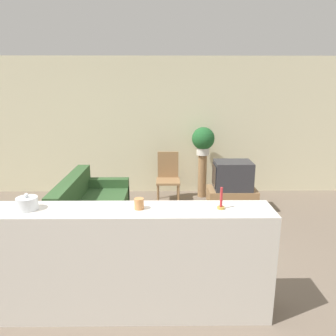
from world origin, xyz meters
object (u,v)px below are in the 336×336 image
(potted_plant, at_px, (203,140))
(decorative_bowl, at_px, (27,203))
(couch, at_px, (92,213))
(wooden_chair, at_px, (168,175))
(television, at_px, (232,175))

(potted_plant, xyz_separation_m, decorative_bowl, (-1.98, -3.40, -0.01))
(couch, xyz_separation_m, potted_plant, (1.83, 1.61, 0.84))
(wooden_chair, relative_size, potted_plant, 1.74)
(potted_plant, bearing_deg, television, -64.08)
(couch, height_order, decorative_bowl, decorative_bowl)
(potted_plant, bearing_deg, wooden_chair, -161.55)
(couch, relative_size, television, 2.70)
(television, bearing_deg, potted_plant, 115.92)
(television, relative_size, decorative_bowl, 3.36)
(wooden_chair, bearing_deg, television, -29.86)
(decorative_bowl, bearing_deg, couch, 85.26)
(couch, xyz_separation_m, decorative_bowl, (-0.15, -1.79, 0.84))
(television, height_order, decorative_bowl, decorative_bowl)
(potted_plant, relative_size, decorative_bowl, 2.84)
(television, bearing_deg, wooden_chair, 150.14)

